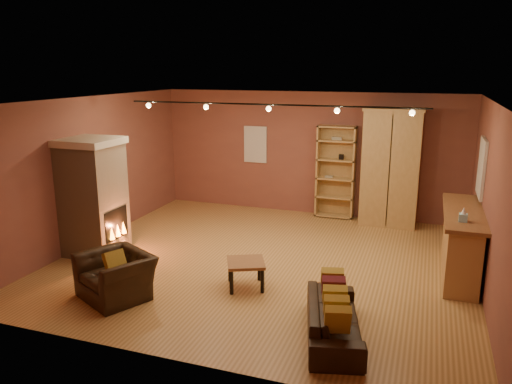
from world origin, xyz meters
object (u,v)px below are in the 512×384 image
at_px(coffee_table, 246,265).
at_px(fireplace, 94,197).
at_px(bar_counter, 461,242).
at_px(armchair, 116,269).
at_px(loveseat, 334,312).
at_px(bookcase, 336,171).
at_px(armoire, 391,167).

bearing_deg(coffee_table, fireplace, 170.92).
height_order(bar_counter, armchair, bar_counter).
bearing_deg(loveseat, fireplace, 57.91).
bearing_deg(bookcase, fireplace, -134.67).
relative_size(bookcase, armoire, 0.83).
bearing_deg(armchair, loveseat, 25.76).
xyz_separation_m(armoire, bar_counter, (1.35, -2.38, -0.71)).
relative_size(fireplace, coffee_table, 2.84).
distance_m(bookcase, armoire, 1.23).
relative_size(fireplace, bar_counter, 0.93).
xyz_separation_m(bookcase, coffee_table, (-0.59, -4.24, -0.69)).
bearing_deg(bar_counter, armoire, 119.49).
xyz_separation_m(armoire, coffee_table, (-1.79, -4.03, -0.90)).
xyz_separation_m(loveseat, coffee_table, (-1.56, 1.02, 0.02)).
distance_m(bar_counter, loveseat, 3.10).
bearing_deg(armoire, bookcase, 170.08).
bearing_deg(coffee_table, loveseat, -33.16).
relative_size(bar_counter, armchair, 1.89).
distance_m(bar_counter, armchair, 5.48).
xyz_separation_m(armoire, armchair, (-3.48, -4.98, -0.81)).
height_order(fireplace, coffee_table, fireplace).
xyz_separation_m(bookcase, loveseat, (0.97, -5.26, -0.71)).
bearing_deg(armoire, loveseat, -92.58).
relative_size(bookcase, armchair, 1.73).
distance_m(bar_counter, coffee_table, 3.55).
height_order(bookcase, bar_counter, bookcase).
bearing_deg(loveseat, bookcase, -3.64).
distance_m(bookcase, armchair, 5.70).
bearing_deg(fireplace, bar_counter, 10.41).
relative_size(fireplace, bookcase, 1.02).
xyz_separation_m(armchair, coffee_table, (1.69, 0.95, -0.08)).
relative_size(bookcase, coffee_table, 2.79).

